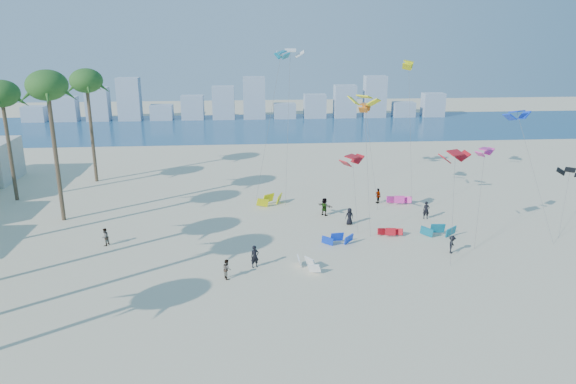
{
  "coord_description": "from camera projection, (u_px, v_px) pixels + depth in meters",
  "views": [
    {
      "loc": [
        -0.66,
        -29.69,
        18.63
      ],
      "look_at": [
        3.0,
        16.0,
        4.5
      ],
      "focal_mm": 34.21,
      "sensor_mm": 36.0,
      "label": 1
    }
  ],
  "objects": [
    {
      "name": "ground",
      "position": [
        260.0,
        339.0,
        33.82
      ],
      "size": [
        220.0,
        220.0,
        0.0
      ],
      "primitive_type": "plane",
      "color": "beige",
      "rests_on": "ground"
    },
    {
      "name": "ocean",
      "position": [
        248.0,
        127.0,
        102.4
      ],
      "size": [
        220.0,
        220.0,
        0.0
      ],
      "primitive_type": "plane",
      "color": "navy",
      "rests_on": "ground"
    },
    {
      "name": "distant_skyline",
      "position": [
        241.0,
        103.0,
        110.93
      ],
      "size": [
        85.0,
        3.0,
        8.4
      ],
      "color": "#9EADBF",
      "rests_on": "ground"
    },
    {
      "name": "kitesurfers_far",
      "position": [
        336.0,
        217.0,
        52.7
      ],
      "size": [
        30.95,
        14.94,
        1.83
      ],
      "color": "black",
      "rests_on": "ground"
    },
    {
      "name": "flying_kites",
      "position": [
        395.0,
        103.0,
        53.44
      ],
      "size": [
        30.39,
        22.32,
        16.47
      ],
      "color": "red",
      "rests_on": "ground"
    },
    {
      "name": "grounded_kites",
      "position": [
        351.0,
        222.0,
        52.3
      ],
      "size": [
        18.65,
        19.35,
        1.06
      ],
      "color": "silver",
      "rests_on": "ground"
    },
    {
      "name": "kitesurfer_near",
      "position": [
        255.0,
        257.0,
        43.49
      ],
      "size": [
        0.77,
        0.62,
        1.82
      ],
      "primitive_type": "imported",
      "rotation": [
        0.0,
        0.0,
        0.32
      ],
      "color": "black",
      "rests_on": "ground"
    },
    {
      "name": "kitesurfer_mid",
      "position": [
        227.0,
        269.0,
        41.65
      ],
      "size": [
        0.8,
        0.9,
        1.54
      ],
      "primitive_type": "imported",
      "rotation": [
        0.0,
        0.0,
        1.93
      ],
      "color": "gray",
      "rests_on": "ground"
    }
  ]
}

